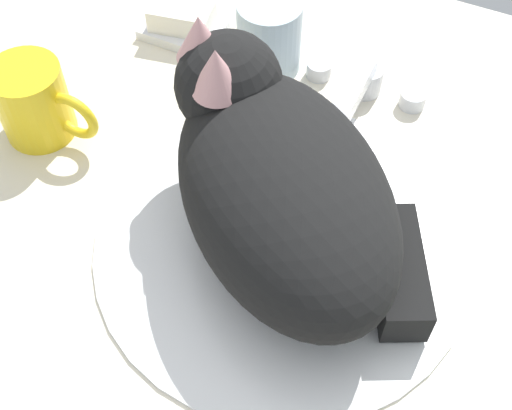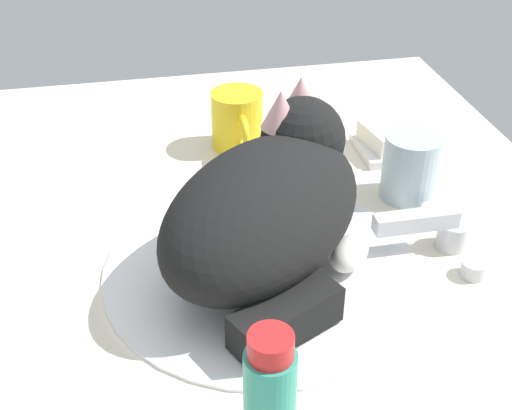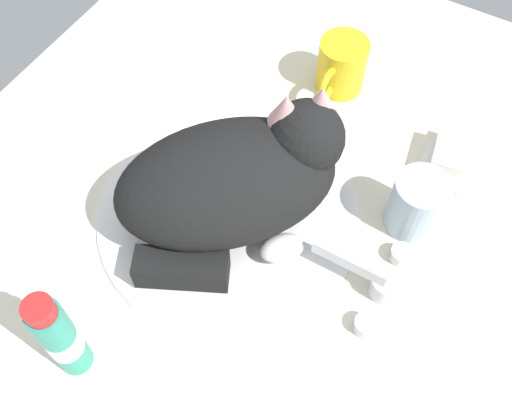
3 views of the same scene
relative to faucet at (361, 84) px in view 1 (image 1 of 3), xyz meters
The scene contains 8 objects.
ground_plane 20.65cm from the faucet, 90.00° to the right, with size 110.00×82.50×3.00cm, color silver.
sink_basin 20.39cm from the faucet, 90.00° to the right, with size 34.49×34.49×0.76cm, color white.
faucet is the anchor object (origin of this frame).
cat 20.10cm from the faucet, 93.04° to the right, with size 31.28×31.08×16.60cm.
coffee_mug 33.24cm from the faucet, 147.31° to the right, with size 11.18×7.19×8.15cm.
rinse_cup 11.18cm from the faucet, behind, with size 6.96×6.96×8.41cm.
soap_dish 22.29cm from the faucet, behind, with size 9.00×6.40×1.20cm, color white.
soap_bar 22.23cm from the faucet, behind, with size 7.03×4.33×2.70cm, color white.
Camera 1 is at (12.45, -32.19, 53.51)cm, focal length 48.54 mm.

